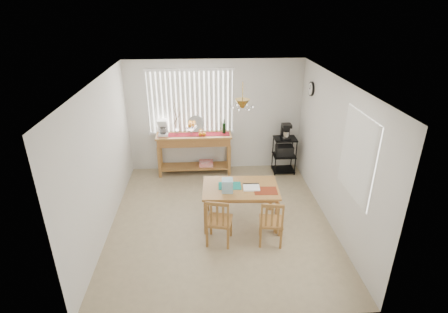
{
  "coord_description": "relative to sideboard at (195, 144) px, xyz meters",
  "views": [
    {
      "loc": [
        -0.28,
        -5.47,
        3.79
      ],
      "look_at": [
        0.1,
        0.55,
        1.05
      ],
      "focal_mm": 28.0,
      "sensor_mm": 36.0,
      "label": 1
    }
  ],
  "objects": [
    {
      "name": "chair_left",
      "position": [
        0.42,
        -2.66,
        -0.29
      ],
      "size": [
        0.49,
        0.49,
        0.88
      ],
      "color": "#A37037",
      "rests_on": "ground"
    },
    {
      "name": "table_items",
      "position": [
        0.71,
        -2.15,
        0.08
      ],
      "size": [
        1.03,
        0.53,
        0.23
      ],
      "color": "#15796D",
      "rests_on": "dining_table"
    },
    {
      "name": "sideboard_items",
      "position": [
        -0.3,
        0.02,
        0.39
      ],
      "size": [
        1.62,
        0.41,
        0.74
      ],
      "color": "maroon",
      "rests_on": "sideboard"
    },
    {
      "name": "sideboard",
      "position": [
        0.0,
        0.0,
        0.0
      ],
      "size": [
        1.71,
        0.48,
        0.96
      ],
      "color": "#A37037",
      "rests_on": "ground"
    },
    {
      "name": "chair_right",
      "position": [
        1.29,
        -2.72,
        -0.31
      ],
      "size": [
        0.45,
        0.45,
        0.85
      ],
      "color": "#A37037",
      "rests_on": "ground"
    },
    {
      "name": "cart_items",
      "position": [
        2.08,
        -0.09,
        0.3
      ],
      "size": [
        0.2,
        0.24,
        0.35
      ],
      "color": "black",
      "rests_on": "wire_cart"
    },
    {
      "name": "room_shell",
      "position": [
        0.49,
        -1.97,
        0.97
      ],
      "size": [
        4.2,
        4.7,
        2.7
      ],
      "color": "silver",
      "rests_on": "ground"
    },
    {
      "name": "wire_cart",
      "position": [
        2.08,
        -0.1,
        -0.2
      ],
      "size": [
        0.51,
        0.41,
        0.86
      ],
      "color": "black",
      "rests_on": "ground"
    },
    {
      "name": "ground",
      "position": [
        0.49,
        -1.99,
        -0.73
      ],
      "size": [
        4.0,
        4.5,
        0.01
      ],
      "primitive_type": "cube",
      "color": "tan"
    },
    {
      "name": "dining_table",
      "position": [
        0.84,
        -2.05,
        -0.09
      ],
      "size": [
        1.38,
        0.93,
        0.72
      ],
      "color": "#A37037",
      "rests_on": "ground"
    }
  ]
}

